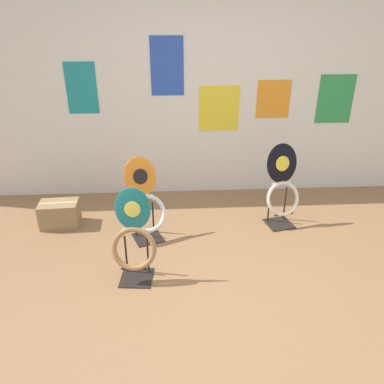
{
  "coord_description": "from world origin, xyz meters",
  "views": [
    {
      "loc": [
        -0.46,
        -2.32,
        2.15
      ],
      "look_at": [
        -0.27,
        0.99,
        0.55
      ],
      "focal_mm": 35.0,
      "sensor_mm": 36.0,
      "label": 1
    }
  ],
  "objects_px": {
    "toilet_seat_display_orange_sun": "(145,205)",
    "toilet_seat_display_jazz_black": "(282,189)",
    "toilet_seat_display_teal_sax": "(134,242)",
    "storage_box": "(60,214)"
  },
  "relations": [
    {
      "from": "toilet_seat_display_orange_sun",
      "to": "toilet_seat_display_jazz_black",
      "type": "bearing_deg",
      "value": 7.48
    },
    {
      "from": "toilet_seat_display_jazz_black",
      "to": "toilet_seat_display_orange_sun",
      "type": "xyz_separation_m",
      "value": [
        -1.46,
        -0.19,
        -0.05
      ]
    },
    {
      "from": "toilet_seat_display_jazz_black",
      "to": "toilet_seat_display_teal_sax",
      "type": "xyz_separation_m",
      "value": [
        -1.52,
        -0.87,
        -0.04
      ]
    },
    {
      "from": "toilet_seat_display_orange_sun",
      "to": "toilet_seat_display_teal_sax",
      "type": "height_order",
      "value": "toilet_seat_display_teal_sax"
    },
    {
      "from": "toilet_seat_display_orange_sun",
      "to": "storage_box",
      "type": "height_order",
      "value": "toilet_seat_display_orange_sun"
    },
    {
      "from": "toilet_seat_display_jazz_black",
      "to": "toilet_seat_display_orange_sun",
      "type": "distance_m",
      "value": 1.48
    },
    {
      "from": "toilet_seat_display_teal_sax",
      "to": "toilet_seat_display_jazz_black",
      "type": "bearing_deg",
      "value": 29.92
    },
    {
      "from": "storage_box",
      "to": "toilet_seat_display_jazz_black",
      "type": "bearing_deg",
      "value": -2.61
    },
    {
      "from": "toilet_seat_display_jazz_black",
      "to": "storage_box",
      "type": "distance_m",
      "value": 2.45
    },
    {
      "from": "storage_box",
      "to": "toilet_seat_display_teal_sax",
      "type": "bearing_deg",
      "value": -47.25
    }
  ]
}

